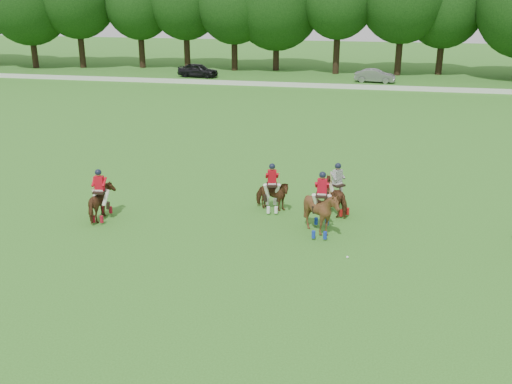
% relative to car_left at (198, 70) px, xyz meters
% --- Properties ---
extents(ground, '(180.00, 180.00, 0.00)m').
position_rel_car_left_xyz_m(ground, '(14.21, -42.50, -0.73)').
color(ground, '#346E1F').
rests_on(ground, ground).
extents(boundary_rail, '(120.00, 0.10, 0.44)m').
position_rel_car_left_xyz_m(boundary_rail, '(14.21, -4.50, -0.51)').
color(boundary_rail, white).
rests_on(boundary_rail, ground).
extents(car_left, '(4.46, 2.28, 1.46)m').
position_rel_car_left_xyz_m(car_left, '(0.00, 0.00, 0.00)').
color(car_left, black).
rests_on(car_left, ground).
extents(car_mid, '(4.12, 1.85, 1.31)m').
position_rel_car_left_xyz_m(car_mid, '(18.46, 0.00, -0.07)').
color(car_mid, gray).
rests_on(car_mid, ground).
extents(polo_red_a, '(1.06, 1.72, 2.14)m').
position_rel_car_left_xyz_m(polo_red_a, '(7.77, -38.95, 0.03)').
color(polo_red_a, '#4C2314').
rests_on(polo_red_a, ground).
extents(polo_red_b, '(1.54, 1.39, 2.08)m').
position_rel_car_left_xyz_m(polo_red_b, '(14.37, -36.62, -0.01)').
color(polo_red_b, '#4C2314').
rests_on(polo_red_b, ground).
extents(polo_red_c, '(1.50, 1.67, 2.48)m').
position_rel_car_left_xyz_m(polo_red_c, '(16.62, -38.60, 0.19)').
color(polo_red_c, '#4C2314').
rests_on(polo_red_c, ground).
extents(polo_stripe_a, '(1.76, 1.79, 2.18)m').
position_rel_car_left_xyz_m(polo_stripe_a, '(17.06, -36.36, 0.05)').
color(polo_stripe_a, '#4C2314').
rests_on(polo_stripe_a, ground).
extents(polo_ball, '(0.09, 0.09, 0.09)m').
position_rel_car_left_xyz_m(polo_ball, '(17.76, -40.58, -0.68)').
color(polo_ball, white).
rests_on(polo_ball, ground).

